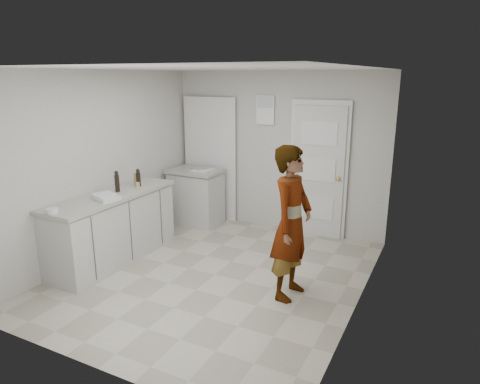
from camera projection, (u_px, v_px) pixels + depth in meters
The scene contains 12 objects.
ground at pixel (215, 275), 5.38m from camera, with size 4.00×4.00×0.00m, color gray.
room_shell at pixel (265, 165), 6.86m from camera, with size 4.00×4.00×4.00m.
main_counter at pixel (113, 230), 5.72m from camera, with size 0.64×1.96×0.93m.
side_counter at pixel (196, 199), 7.14m from camera, with size 0.84×0.61×0.93m.
person at pixel (291, 223), 4.67m from camera, with size 0.63×0.41×1.72m, color silver.
cake_mix_box at pixel (137, 179), 6.05m from camera, with size 0.10×0.05×0.16m, color #9B6B4D.
spice_jar at pixel (138, 185), 5.87m from camera, with size 0.05×0.05×0.08m, color tan.
oil_cruet_a at pixel (138, 178), 5.95m from camera, with size 0.06×0.06×0.25m.
oil_cruet_b at pixel (117, 182), 5.67m from camera, with size 0.06×0.06×0.28m.
baking_dish at pixel (106, 197), 5.35m from camera, with size 0.40×0.34×0.06m.
egg_bowl at pixel (52, 211), 4.82m from camera, with size 0.13×0.13×0.05m.
papers at pixel (203, 169), 7.01m from camera, with size 0.28×0.36×0.01m, color white.
Camera 1 is at (2.50, -4.24, 2.43)m, focal length 32.00 mm.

